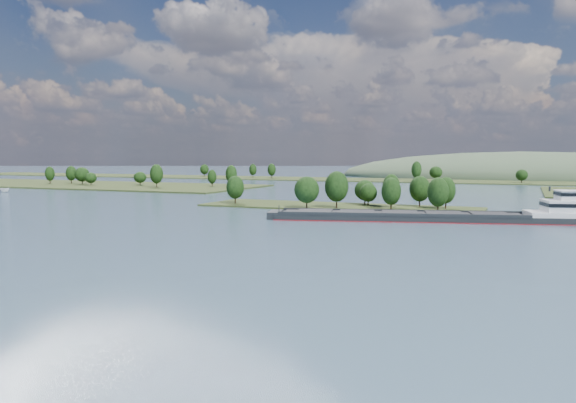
% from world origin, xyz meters
% --- Properties ---
extents(ground, '(1800.00, 1800.00, 0.00)m').
position_xyz_m(ground, '(0.00, 120.00, 0.00)').
color(ground, '#394F63').
rests_on(ground, ground).
extents(tree_island, '(100.00, 32.39, 13.98)m').
position_xyz_m(tree_island, '(5.65, 178.56, 3.93)').
color(tree_island, '#273317').
rests_on(tree_island, ground).
extents(left_bank, '(300.00, 80.00, 14.60)m').
position_xyz_m(left_bank, '(-228.75, 260.03, 0.97)').
color(left_bank, '#273317').
rests_on(left_bank, ground).
extents(back_shoreline, '(900.00, 60.00, 15.34)m').
position_xyz_m(back_shoreline, '(10.00, 399.71, 0.68)').
color(back_shoreline, '#273317').
rests_on(back_shoreline, ground).
extents(hill_west, '(320.00, 160.00, 44.00)m').
position_xyz_m(hill_west, '(60.00, 500.00, 0.00)').
color(hill_west, '#374932').
rests_on(hill_west, ground).
extents(cargo_barge, '(92.42, 33.61, 12.52)m').
position_xyz_m(cargo_barge, '(42.97, 152.46, 1.58)').
color(cargo_barge, black).
rests_on(cargo_barge, ground).
extents(motorboat, '(6.75, 3.24, 2.51)m').
position_xyz_m(motorboat, '(-180.59, 191.91, 1.25)').
color(motorboat, silver).
rests_on(motorboat, ground).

